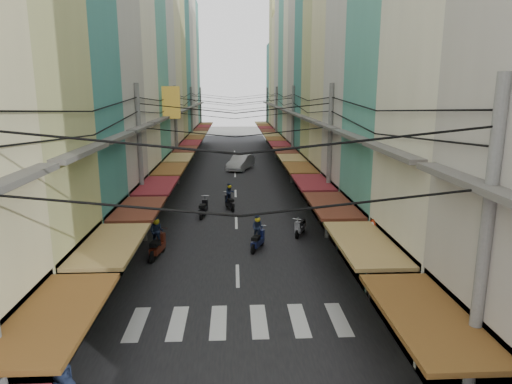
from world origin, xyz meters
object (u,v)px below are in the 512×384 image
object	(u,v)px
bicycle	(417,282)
market_umbrella	(405,252)
traffic_sign	(372,241)
white_car	(241,170)

from	to	relation	value
bicycle	market_umbrella	distance (m)	4.09
bicycle	traffic_sign	world-z (taller)	traffic_sign
market_umbrella	traffic_sign	world-z (taller)	traffic_sign
white_car	bicycle	bearing A→B (deg)	-56.48
bicycle	traffic_sign	bearing A→B (deg)	141.89
bicycle	market_umbrella	xyz separation A→B (m)	(-1.73, -2.84, 2.38)
market_umbrella	bicycle	bearing A→B (deg)	58.56
white_car	traffic_sign	size ratio (longest dim) A/B	1.65
white_car	traffic_sign	distance (m)	29.78
traffic_sign	bicycle	bearing A→B (deg)	32.26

